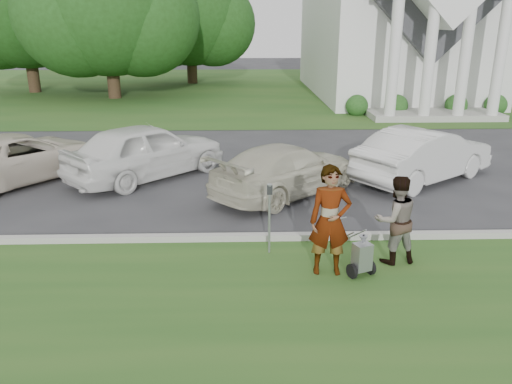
{
  "coord_description": "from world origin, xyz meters",
  "views": [
    {
      "loc": [
        -0.22,
        -9.03,
        4.31
      ],
      "look_at": [
        0.03,
        0.0,
        1.26
      ],
      "focal_mm": 35.0,
      "sensor_mm": 36.0,
      "label": 1
    }
  ],
  "objects_px": {
    "striping_cart": "(362,257)",
    "person_left": "(330,221)",
    "tree_back": "(190,18)",
    "tree_left": "(107,9)",
    "parking_meter_near": "(269,210)",
    "tree_far": "(22,1)",
    "car_b": "(146,150)",
    "car_c": "(287,169)",
    "car_a": "(21,157)",
    "car_d": "(424,155)",
    "person_right": "(395,221)"
  },
  "relations": [
    {
      "from": "striping_cart",
      "to": "person_left",
      "type": "xyz_separation_m",
      "value": [
        -0.58,
        0.14,
        0.64
      ]
    },
    {
      "from": "tree_back",
      "to": "tree_left",
      "type": "bearing_deg",
      "value": -116.57
    },
    {
      "from": "striping_cart",
      "to": "parking_meter_near",
      "type": "xyz_separation_m",
      "value": [
        -1.6,
        0.99,
        0.54
      ]
    },
    {
      "from": "tree_far",
      "to": "striping_cart",
      "type": "relative_size",
      "value": 11.81
    },
    {
      "from": "car_b",
      "to": "car_c",
      "type": "distance_m",
      "value": 4.26
    },
    {
      "from": "car_a",
      "to": "parking_meter_near",
      "type": "bearing_deg",
      "value": -179.49
    },
    {
      "from": "car_b",
      "to": "car_c",
      "type": "xyz_separation_m",
      "value": [
        3.96,
        -1.55,
        -0.16
      ]
    },
    {
      "from": "person_left",
      "to": "tree_left",
      "type": "bearing_deg",
      "value": 115.02
    },
    {
      "from": "person_left",
      "to": "parking_meter_near",
      "type": "bearing_deg",
      "value": 143.12
    },
    {
      "from": "parking_meter_near",
      "to": "car_c",
      "type": "bearing_deg",
      "value": 79.85
    },
    {
      "from": "tree_far",
      "to": "car_d",
      "type": "xyz_separation_m",
      "value": [
        18.99,
        -20.3,
        -4.93
      ]
    },
    {
      "from": "tree_left",
      "to": "car_b",
      "type": "relative_size",
      "value": 2.2
    },
    {
      "from": "person_right",
      "to": "car_c",
      "type": "distance_m",
      "value": 4.45
    },
    {
      "from": "tree_left",
      "to": "person_left",
      "type": "relative_size",
      "value": 5.28
    },
    {
      "from": "person_right",
      "to": "parking_meter_near",
      "type": "bearing_deg",
      "value": -20.62
    },
    {
      "from": "striping_cart",
      "to": "car_b",
      "type": "height_order",
      "value": "car_b"
    },
    {
      "from": "tree_back",
      "to": "person_right",
      "type": "bearing_deg",
      "value": -77.74
    },
    {
      "from": "person_left",
      "to": "car_c",
      "type": "bearing_deg",
      "value": 97.44
    },
    {
      "from": "tree_left",
      "to": "tree_far",
      "type": "bearing_deg",
      "value": 153.44
    },
    {
      "from": "parking_meter_near",
      "to": "car_a",
      "type": "relative_size",
      "value": 0.29
    },
    {
      "from": "tree_far",
      "to": "parking_meter_near",
      "type": "xyz_separation_m",
      "value": [
        14.31,
        -25.04,
        -4.79
      ]
    },
    {
      "from": "person_right",
      "to": "car_d",
      "type": "height_order",
      "value": "person_right"
    },
    {
      "from": "car_a",
      "to": "car_d",
      "type": "xyz_separation_m",
      "value": [
        11.56,
        -0.35,
        0.08
      ]
    },
    {
      "from": "tree_far",
      "to": "parking_meter_near",
      "type": "bearing_deg",
      "value": -60.26
    },
    {
      "from": "striping_cart",
      "to": "tree_left",
      "type": "bearing_deg",
      "value": 90.94
    },
    {
      "from": "person_right",
      "to": "car_d",
      "type": "relative_size",
      "value": 0.37
    },
    {
      "from": "tree_back",
      "to": "car_b",
      "type": "xyz_separation_m",
      "value": [
        1.0,
        -24.82,
        -3.9
      ]
    },
    {
      "from": "striping_cart",
      "to": "parking_meter_near",
      "type": "relative_size",
      "value": 0.69
    },
    {
      "from": "person_right",
      "to": "car_a",
      "type": "bearing_deg",
      "value": -40.79
    },
    {
      "from": "person_right",
      "to": "car_a",
      "type": "height_order",
      "value": "person_right"
    },
    {
      "from": "tree_left",
      "to": "tree_back",
      "type": "bearing_deg",
      "value": 63.43
    },
    {
      "from": "striping_cart",
      "to": "car_b",
      "type": "xyz_separation_m",
      "value": [
        -4.9,
        6.21,
        0.46
      ]
    },
    {
      "from": "tree_back",
      "to": "car_b",
      "type": "height_order",
      "value": "tree_back"
    },
    {
      "from": "car_d",
      "to": "tree_back",
      "type": "bearing_deg",
      "value": -16.13
    },
    {
      "from": "tree_left",
      "to": "person_left",
      "type": "bearing_deg",
      "value": -67.84
    },
    {
      "from": "tree_left",
      "to": "car_c",
      "type": "relative_size",
      "value": 2.32
    },
    {
      "from": "tree_back",
      "to": "person_right",
      "type": "relative_size",
      "value": 5.66
    },
    {
      "from": "car_b",
      "to": "car_d",
      "type": "height_order",
      "value": "car_b"
    },
    {
      "from": "car_b",
      "to": "car_d",
      "type": "xyz_separation_m",
      "value": [
        7.99,
        -0.48,
        -0.06
      ]
    },
    {
      "from": "car_c",
      "to": "car_b",
      "type": "bearing_deg",
      "value": 25.4
    },
    {
      "from": "person_right",
      "to": "person_left",
      "type": "bearing_deg",
      "value": 7.42
    },
    {
      "from": "person_left",
      "to": "person_right",
      "type": "distance_m",
      "value": 1.37
    },
    {
      "from": "striping_cart",
      "to": "person_right",
      "type": "bearing_deg",
      "value": 14.35
    },
    {
      "from": "car_b",
      "to": "car_d",
      "type": "distance_m",
      "value": 8.0
    },
    {
      "from": "tree_far",
      "to": "car_a",
      "type": "relative_size",
      "value": 2.36
    },
    {
      "from": "tree_back",
      "to": "person_left",
      "type": "relative_size",
      "value": 4.78
    },
    {
      "from": "tree_left",
      "to": "striping_cart",
      "type": "distance_m",
      "value": 25.52
    },
    {
      "from": "tree_far",
      "to": "car_c",
      "type": "distance_m",
      "value": 26.57
    },
    {
      "from": "car_a",
      "to": "car_b",
      "type": "relative_size",
      "value": 1.02
    },
    {
      "from": "tree_left",
      "to": "person_right",
      "type": "relative_size",
      "value": 6.26
    }
  ]
}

